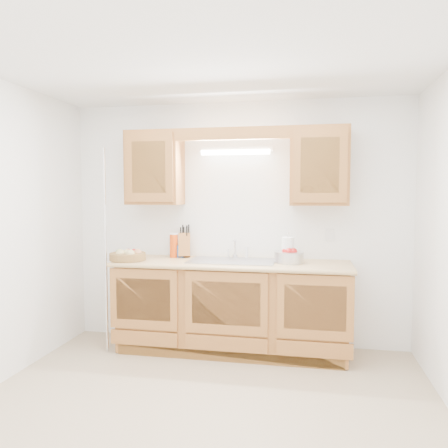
% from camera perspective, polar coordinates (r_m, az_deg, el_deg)
% --- Properties ---
extents(room, '(3.52, 3.50, 2.50)m').
position_cam_1_polar(room, '(3.09, -2.77, -1.88)').
color(room, tan).
rests_on(room, ground).
extents(base_cabinets, '(2.20, 0.60, 0.86)m').
position_cam_1_polar(base_cabinets, '(4.39, 1.01, -10.83)').
color(base_cabinets, '#A76531').
rests_on(base_cabinets, ground).
extents(countertop, '(2.30, 0.63, 0.04)m').
position_cam_1_polar(countertop, '(4.29, 0.99, -5.19)').
color(countertop, tan).
rests_on(countertop, base_cabinets).
extents(upper_cabinet_left, '(0.55, 0.33, 0.75)m').
position_cam_1_polar(upper_cabinet_left, '(4.60, -9.01, 7.21)').
color(upper_cabinet_left, '#A76531').
rests_on(upper_cabinet_left, room).
extents(upper_cabinet_right, '(0.55, 0.33, 0.75)m').
position_cam_1_polar(upper_cabinet_right, '(4.33, 12.34, 7.36)').
color(upper_cabinet_right, '#A76531').
rests_on(upper_cabinet_right, room).
extents(valance, '(2.20, 0.05, 0.12)m').
position_cam_1_polar(valance, '(4.27, 1.02, 11.74)').
color(valance, '#A76531').
rests_on(valance, room).
extents(fluorescent_fixture, '(0.76, 0.08, 0.08)m').
position_cam_1_polar(fluorescent_fixture, '(4.48, 1.52, 9.55)').
color(fluorescent_fixture, white).
rests_on(fluorescent_fixture, room).
extents(sink, '(0.84, 0.46, 0.36)m').
position_cam_1_polar(sink, '(4.32, 1.04, -5.82)').
color(sink, '#9E9EA3').
rests_on(sink, countertop).
extents(wire_shelf_pole, '(0.03, 0.03, 2.00)m').
position_cam_1_polar(wire_shelf_pole, '(4.40, -15.20, -3.51)').
color(wire_shelf_pole, silver).
rests_on(wire_shelf_pole, ground).
extents(outlet_plate, '(0.08, 0.01, 0.12)m').
position_cam_1_polar(outlet_plate, '(4.50, 13.68, -1.39)').
color(outlet_plate, white).
rests_on(outlet_plate, room).
extents(fruit_basket, '(0.47, 0.47, 0.11)m').
position_cam_1_polar(fruit_basket, '(4.46, -12.47, -4.02)').
color(fruit_basket, olive).
rests_on(fruit_basket, countertop).
extents(knife_block, '(0.17, 0.22, 0.35)m').
position_cam_1_polar(knife_block, '(4.60, -5.19, -2.74)').
color(knife_block, '#A76531').
rests_on(knife_block, countertop).
extents(orange_canister, '(0.11, 0.11, 0.25)m').
position_cam_1_polar(orange_canister, '(4.57, -6.58, -2.78)').
color(orange_canister, '#DA460C').
rests_on(orange_canister, countertop).
extents(soap_bottle, '(0.09, 0.10, 0.19)m').
position_cam_1_polar(soap_bottle, '(4.59, -5.73, -3.16)').
color(soap_bottle, blue).
rests_on(soap_bottle, countertop).
extents(sponge, '(0.13, 0.08, 0.03)m').
position_cam_1_polar(sponge, '(4.48, 8.40, -4.44)').
color(sponge, '#CC333F').
rests_on(sponge, countertop).
extents(paper_towel, '(0.14, 0.14, 0.29)m').
position_cam_1_polar(paper_towel, '(4.27, 8.30, -3.37)').
color(paper_towel, silver).
rests_on(paper_towel, countertop).
extents(apple_bowl, '(0.34, 0.34, 0.15)m').
position_cam_1_polar(apple_bowl, '(4.25, 8.51, -4.18)').
color(apple_bowl, silver).
rests_on(apple_bowl, countertop).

